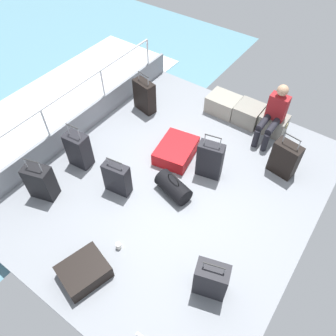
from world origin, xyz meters
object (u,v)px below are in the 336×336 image
Objects in this scene: passenger_seated at (274,113)px; duffel_bag at (173,187)px; paper_cup at (119,246)px; suitcase_5 at (79,150)px; suitcase_8 at (117,178)px; suitcase_4 at (210,160)px; cargo_crate_0 at (223,104)px; cargo_crate_2 at (273,124)px; suitcase_7 at (84,271)px; suitcase_6 at (145,96)px; suitcase_1 at (211,279)px; suitcase_2 at (41,182)px; suitcase_0 at (176,151)px; suitcase_3 at (285,159)px; cargo_crate_1 at (248,114)px.

passenger_seated is 1.64× the size of duffel_bag.
duffel_bag is 1.27m from paper_cup.
suitcase_5 is 0.93m from suitcase_8.
suitcase_4 is (-0.44, -1.45, -0.22)m from passenger_seated.
cargo_crate_2 is (1.07, 0.01, 0.01)m from cargo_crate_0.
duffel_bag reaches higher than suitcase_7.
suitcase_7 is (-0.43, -2.53, -0.22)m from suitcase_4.
suitcase_6 is at bearing -159.85° from cargo_crate_2.
suitcase_1 is 2.98m from suitcase_2.
suitcase_6 is (-0.02, 2.67, 0.02)m from suitcase_2.
suitcase_2 is at bearing -89.48° from suitcase_5.
cargo_crate_2 is 0.41m from passenger_seated.
suitcase_5 is at bearing -133.36° from passenger_seated.
cargo_crate_0 is 0.60× the size of passenger_seated.
cargo_crate_0 is 0.73× the size of suitcase_0.
suitcase_0 is (-0.06, -1.60, -0.05)m from cargo_crate_0.
passenger_seated is at bearing 46.64° from suitcase_5.
suitcase_7 is at bearing -150.84° from suitcase_1.
suitcase_1 is 0.80× the size of suitcase_4.
suitcase_4 is (-0.99, -0.76, 0.03)m from suitcase_3.
suitcase_7 is (-0.36, -4.17, -0.07)m from cargo_crate_1.
cargo_crate_0 is at bearing 33.32° from suitcase_6.
suitcase_4 is (0.63, -1.62, 0.16)m from cargo_crate_0.
suitcase_5 is 1.22× the size of suitcase_8.
suitcase_7 is (-1.47, -0.82, -0.18)m from suitcase_1.
suitcase_2 is 1.64m from suitcase_7.
suitcase_0 is 1.05× the size of suitcase_6.
suitcase_6 is at bearing 116.14° from suitcase_8.
cargo_crate_2 is 3.62m from suitcase_5.
suitcase_6 is 3.17m from paper_cup.
suitcase_5 is 1.04× the size of suitcase_6.
cargo_crate_2 is at bearing 78.20° from suitcase_7.
passenger_seated is 1.48× the size of suitcase_7.
suitcase_4 is 8.83× the size of paper_cup.
suitcase_8 is (-2.02, -1.92, -0.03)m from suitcase_3.
suitcase_4 is at bearing 70.10° from duffel_bag.
suitcase_5 is 1.75m from duffel_bag.
cargo_crate_1 is at bearing 92.49° from suitcase_4.
paper_cup is (-0.77, -3.41, -0.51)m from passenger_seated.
cargo_crate_1 is 0.66m from passenger_seated.
suitcase_2 is at bearing 178.50° from paper_cup.
suitcase_4 is 2.23m from suitcase_5.
cargo_crate_2 is 0.75× the size of suitcase_1.
suitcase_2 is (-1.87, -3.55, 0.12)m from cargo_crate_1.
suitcase_1 is (0.60, -3.17, -0.27)m from passenger_seated.
suitcase_1 is at bearing -38.44° from duffel_bag.
cargo_crate_0 is 0.90× the size of suitcase_8.
cargo_crate_0 is 0.98× the size of duffel_bag.
duffel_bag is at bearing 35.85° from suitcase_2.
suitcase_1 is 0.99× the size of suitcase_8.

